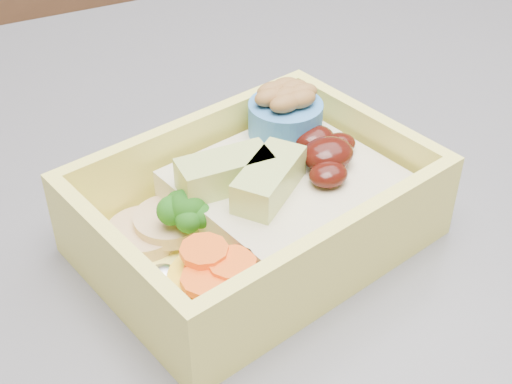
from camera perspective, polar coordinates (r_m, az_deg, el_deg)
name	(u,v)px	position (r m, az deg, el deg)	size (l,w,h in m)	color
bento_box	(262,203)	(0.44, 0.48, -0.86)	(0.23, 0.19, 0.07)	#FBF167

